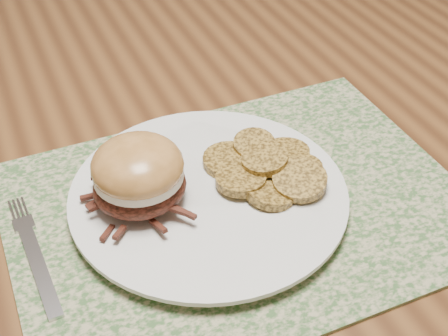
{
  "coord_description": "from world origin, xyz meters",
  "views": [
    {
      "loc": [
        -0.06,
        -0.6,
        1.18
      ],
      "look_at": [
        0.13,
        -0.17,
        0.79
      ],
      "focal_mm": 50.0,
      "sensor_mm": 36.0,
      "label": 1
    }
  ],
  "objects_px": {
    "pork_sandwich": "(138,175)",
    "fork": "(34,252)",
    "dinner_plate": "(209,197)",
    "dining_table": "(72,186)"
  },
  "relations": [
    {
      "from": "dinner_plate",
      "to": "fork",
      "type": "relative_size",
      "value": 1.6
    },
    {
      "from": "pork_sandwich",
      "to": "dinner_plate",
      "type": "bearing_deg",
      "value": -22.37
    },
    {
      "from": "dining_table",
      "to": "pork_sandwich",
      "type": "distance_m",
      "value": 0.22
    },
    {
      "from": "fork",
      "to": "dinner_plate",
      "type": "bearing_deg",
      "value": -3.05
    },
    {
      "from": "dinner_plate",
      "to": "fork",
      "type": "xyz_separation_m",
      "value": [
        -0.17,
        0.0,
        -0.01
      ]
    },
    {
      "from": "dining_table",
      "to": "dinner_plate",
      "type": "bearing_deg",
      "value": -57.97
    },
    {
      "from": "dinner_plate",
      "to": "pork_sandwich",
      "type": "bearing_deg",
      "value": 168.2
    },
    {
      "from": "fork",
      "to": "pork_sandwich",
      "type": "bearing_deg",
      "value": 3.84
    },
    {
      "from": "pork_sandwich",
      "to": "fork",
      "type": "relative_size",
      "value": 0.65
    },
    {
      "from": "dining_table",
      "to": "fork",
      "type": "xyz_separation_m",
      "value": [
        -0.06,
        -0.18,
        0.09
      ]
    }
  ]
}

